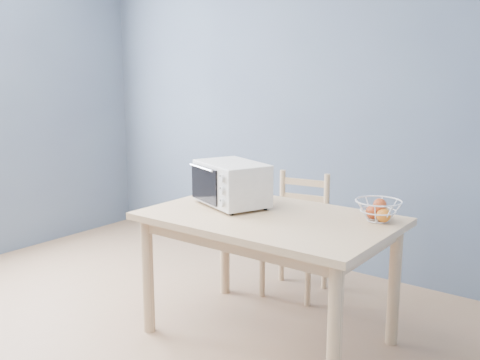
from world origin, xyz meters
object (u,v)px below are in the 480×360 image
Objects in this scene: fruit_basket at (379,210)px; dining_chair at (297,234)px; dining_table at (269,232)px; toaster_oven at (230,183)px.

fruit_basket is 0.36× the size of dining_chair.
dining_table is 4.60× the size of fruit_basket.
fruit_basket is at bearing -39.02° from dining_chair.
fruit_basket is at bearing 25.29° from dining_table.
dining_chair is (-0.23, 0.71, -0.23)m from dining_table.
fruit_basket is at bearing 34.54° from toaster_oven.
toaster_oven is at bearing -107.58° from dining_chair.
toaster_oven reaches higher than dining_chair.
dining_chair reaches higher than dining_table.
toaster_oven reaches higher than dining_table.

